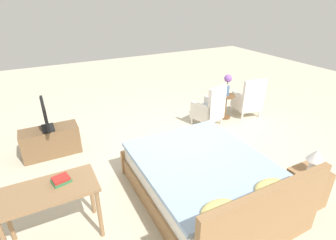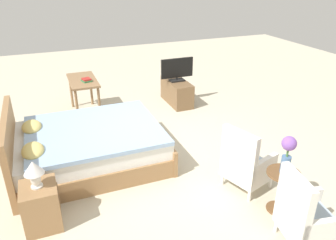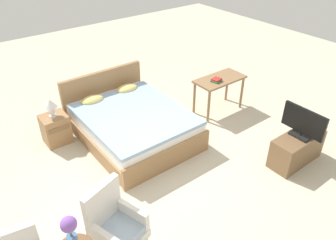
{
  "view_description": "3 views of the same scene",
  "coord_description": "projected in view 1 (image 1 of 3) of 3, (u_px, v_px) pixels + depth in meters",
  "views": [
    {
      "loc": [
        1.97,
        3.4,
        2.64
      ],
      "look_at": [
        0.14,
        -0.1,
        0.71
      ],
      "focal_mm": 28.0,
      "sensor_mm": 36.0,
      "label": 1
    },
    {
      "loc": [
        -4.27,
        1.56,
        2.76
      ],
      "look_at": [
        -0.04,
        -0.12,
        0.62
      ],
      "focal_mm": 35.0,
      "sensor_mm": 36.0,
      "label": 2
    },
    {
      "loc": [
        -2.29,
        -3.21,
        3.56
      ],
      "look_at": [
        0.26,
        0.13,
        0.84
      ],
      "focal_mm": 35.0,
      "sensor_mm": 36.0,
      "label": 3
    }
  ],
  "objects": [
    {
      "name": "ground_plane",
      "position": [
        178.0,
        156.0,
        4.69
      ],
      "size": [
        16.0,
        16.0,
        0.0
      ],
      "primitive_type": "plane",
      "color": "beige"
    },
    {
      "name": "side_table",
      "position": [
        225.0,
        104.0,
        6.0
      ],
      "size": [
        0.4,
        0.4,
        0.55
      ],
      "color": "brown",
      "rests_on": "ground_plane"
    },
    {
      "name": "armchair_by_window_left",
      "position": [
        248.0,
        100.0,
        6.1
      ],
      "size": [
        0.63,
        0.63,
        0.92
      ],
      "color": "white",
      "rests_on": "ground_plane"
    },
    {
      "name": "tv_flatscreen",
      "position": [
        45.0,
        115.0,
        4.43
      ],
      "size": [
        0.2,
        0.72,
        0.5
      ],
      "color": "black",
      "rests_on": "tv_stand"
    },
    {
      "name": "tv_stand",
      "position": [
        51.0,
        141.0,
        4.65
      ],
      "size": [
        0.96,
        0.4,
        0.51
      ],
      "color": "brown",
      "rests_on": "ground_plane"
    },
    {
      "name": "bed",
      "position": [
        207.0,
        182.0,
        3.59
      ],
      "size": [
        1.71,
        2.19,
        0.96
      ],
      "color": "#997047",
      "rests_on": "ground_plane"
    },
    {
      "name": "armchair_by_window_right",
      "position": [
        210.0,
        109.0,
        5.64
      ],
      "size": [
        0.68,
        0.68,
        0.92
      ],
      "color": "white",
      "rests_on": "ground_plane"
    },
    {
      "name": "book_stack",
      "position": [
        61.0,
        180.0,
        2.91
      ],
      "size": [
        0.22,
        0.2,
        0.06
      ],
      "color": "#337A47",
      "rests_on": "vanity_desk"
    },
    {
      "name": "flower_vase",
      "position": [
        228.0,
        83.0,
        5.78
      ],
      "size": [
        0.17,
        0.17,
        0.48
      ],
      "color": "#4C709E",
      "rests_on": "side_table"
    },
    {
      "name": "table_lamp",
      "position": [
        315.0,
        158.0,
        3.32
      ],
      "size": [
        0.22,
        0.22,
        0.33
      ],
      "color": "silver",
      "rests_on": "nightstand"
    },
    {
      "name": "nightstand",
      "position": [
        307.0,
        188.0,
        3.53
      ],
      "size": [
        0.44,
        0.41,
        0.54
      ],
      "color": "#997047",
      "rests_on": "ground_plane"
    },
    {
      "name": "vanity_desk",
      "position": [
        49.0,
        197.0,
        2.86
      ],
      "size": [
        1.04,
        0.52,
        0.74
      ],
      "color": "#8E6B47",
      "rests_on": "ground_plane"
    }
  ]
}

